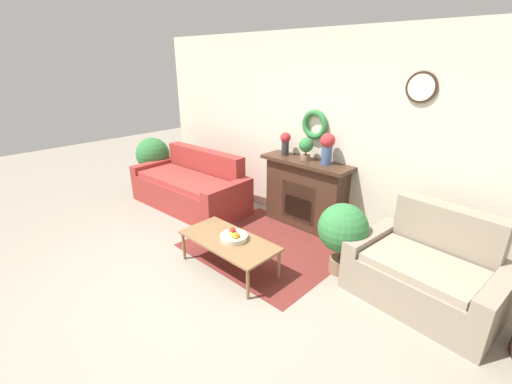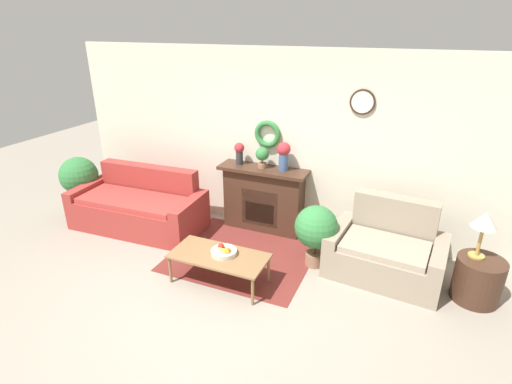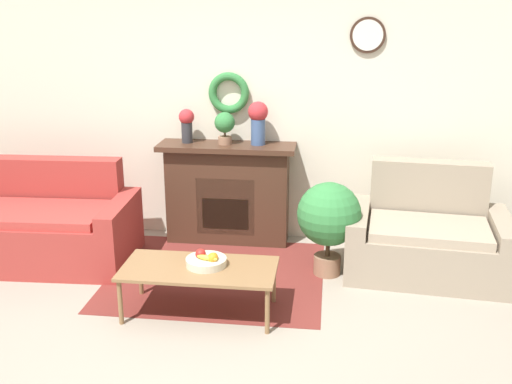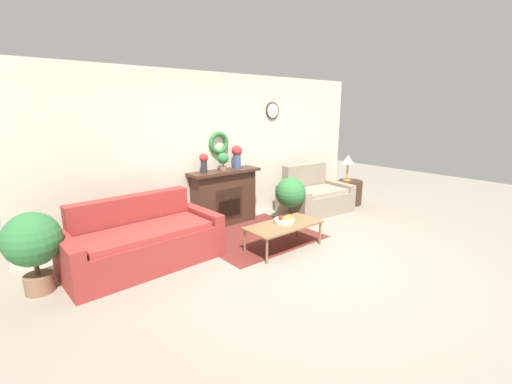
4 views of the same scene
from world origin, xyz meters
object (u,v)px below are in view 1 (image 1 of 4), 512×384
Objects in this scene: couch_left at (191,187)px; potted_plant_floor_by_couch at (153,157)px; coffee_table at (229,242)px; potted_plant_floor_by_loveseat at (343,230)px; potted_plant_on_mantel at (306,147)px; vase_on_mantel_right at (327,146)px; fruit_bowl at (234,237)px; fireplace at (305,193)px; vase_on_mantel_left at (285,142)px; loveseat_right at (427,272)px.

couch_left is 2.15× the size of potted_plant_floor_by_couch.
potted_plant_floor_by_loveseat is (0.98, 0.84, 0.19)m from coffee_table.
potted_plant_on_mantel is at bearing 146.76° from potted_plant_floor_by_loveseat.
coffee_table is (1.85, -0.83, 0.03)m from couch_left.
vase_on_mantel_right is 0.33m from potted_plant_on_mantel.
potted_plant_on_mantel reaches higher than couch_left.
potted_plant_floor_by_loveseat is at bearing -0.68° from potted_plant_floor_by_couch.
couch_left is at bearing -179.90° from potted_plant_floor_by_loveseat.
potted_plant_on_mantel reaches higher than coffee_table.
fruit_bowl is 1.72m from vase_on_mantel_right.
fruit_bowl is 0.37× the size of potted_plant_floor_by_loveseat.
fireplace is 0.80m from vase_on_mantel_right.
vase_on_mantel_right is at bearing -0.00° from vase_on_mantel_left.
loveseat_right is at bearing 28.56° from fruit_bowl.
vase_on_mantel_left is 1.06× the size of potted_plant_on_mantel.
couch_left is 2.44× the size of potted_plant_floor_by_loveseat.
vase_on_mantel_left is at bearing 180.00° from vase_on_mantel_right.
potted_plant_floor_by_loveseat is (1.41, -0.70, -0.66)m from vase_on_mantel_left.
loveseat_right is 3.51× the size of vase_on_mantel_right.
potted_plant_floor_by_couch is at bearing -168.10° from fireplace.
fruit_bowl is 0.75× the size of vase_on_mantel_right.
vase_on_mantel_right reaches higher than couch_left.
potted_plant_floor_by_loveseat is at bearing 40.73° from fruit_bowl.
potted_plant_floor_by_couch is (-1.23, 0.05, 0.28)m from couch_left.
fruit_bowl is at bearing -25.15° from couch_left.
loveseat_right is 4.66× the size of fruit_bowl.
vase_on_mantel_left is 0.79× the size of vase_on_mantel_right.
fruit_bowl is 0.95× the size of vase_on_mantel_left.
couch_left is 6.21× the size of vase_on_mantel_left.
potted_plant_floor_by_couch is (-4.94, -0.14, 0.29)m from loveseat_right.
coffee_table is (-1.86, -1.02, 0.04)m from loveseat_right.
loveseat_right is 2.51m from vase_on_mantel_left.
vase_on_mantel_right reaches higher than coffee_table.
couch_left is at bearing -161.69° from vase_on_mantel_right.
fireplace is 0.69m from potted_plant_on_mantel.
vase_on_mantel_left is 0.35× the size of potted_plant_floor_by_couch.
fruit_bowl is at bearing -145.92° from loveseat_right.
fruit_bowl is 1.23m from potted_plant_floor_by_loveseat.
potted_plant_floor_by_loveseat is (1.03, -0.68, -0.66)m from potted_plant_on_mantel.
couch_left is at bearing -2.47° from potted_plant_floor_by_couch.
fruit_bowl is at bearing -98.28° from vase_on_mantel_right.
fireplace reaches higher than potted_plant_floor_by_loveseat.
potted_plant_floor_by_couch is (-3.08, 0.88, 0.25)m from coffee_table.
potted_plant_floor_by_couch reaches higher than couch_left.
loveseat_right is 0.93m from potted_plant_floor_by_loveseat.
loveseat_right reaches higher than couch_left.
fireplace reaches higher than loveseat_right.
potted_plant_on_mantel is (-0.32, -0.02, -0.05)m from vase_on_mantel_right.
loveseat_right is (3.71, 0.19, -0.01)m from couch_left.
potted_plant_floor_by_couch is 1.13× the size of potted_plant_floor_by_loveseat.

